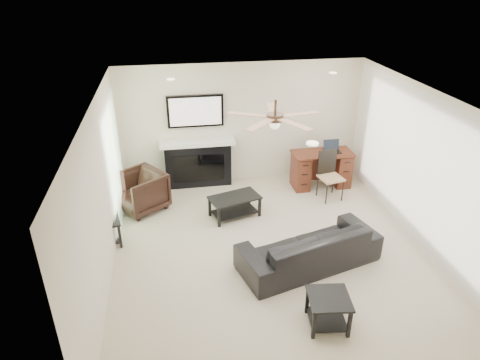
{
  "coord_description": "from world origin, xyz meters",
  "views": [
    {
      "loc": [
        -1.46,
        -5.51,
        4.17
      ],
      "look_at": [
        -0.41,
        0.63,
        1.03
      ],
      "focal_mm": 32.0,
      "sensor_mm": 36.0,
      "label": 1
    }
  ],
  "objects": [
    {
      "name": "coffee_table",
      "position": [
        -0.41,
        1.21,
        0.2
      ],
      "size": [
        1.01,
        0.74,
        0.4
      ],
      "primitive_type": "cube",
      "rotation": [
        0.0,
        0.0,
        0.3
      ],
      "color": "black",
      "rests_on": "ground"
    },
    {
      "name": "fireplace_unit",
      "position": [
        -0.96,
        2.58,
        0.95
      ],
      "size": [
        1.52,
        0.34,
        1.91
      ],
      "primitive_type": "cube",
      "color": "black",
      "rests_on": "ground"
    },
    {
      "name": "room_shell",
      "position": [
        0.19,
        0.08,
        1.68
      ],
      "size": [
        5.5,
        5.54,
        2.52
      ],
      "color": "#C1B69B",
      "rests_on": "ground"
    },
    {
      "name": "sofa",
      "position": [
        0.49,
        -0.39,
        0.32
      ],
      "size": [
        2.32,
        1.41,
        0.64
      ],
      "primitive_type": "imported",
      "rotation": [
        0.0,
        0.0,
        3.41
      ],
      "color": "black",
      "rests_on": "ground"
    },
    {
      "name": "desk_chair",
      "position": [
        1.55,
        1.56,
        0.48
      ],
      "size": [
        0.49,
        0.51,
        0.97
      ],
      "primitive_type": "cube",
      "rotation": [
        0.0,
        0.0,
        0.18
      ],
      "color": "black",
      "rests_on": "ground"
    },
    {
      "name": "laptop",
      "position": [
        1.75,
        2.09,
        0.88
      ],
      "size": [
        0.33,
        0.24,
        0.23
      ],
      "primitive_type": "cube",
      "color": "black",
      "rests_on": "desk"
    },
    {
      "name": "armchair",
      "position": [
        -2.11,
        1.76,
        0.38
      ],
      "size": [
        1.14,
        1.14,
        0.76
      ],
      "primitive_type": "imported",
      "rotation": [
        0.0,
        0.0,
        -0.96
      ],
      "color": "black",
      "rests_on": "ground"
    },
    {
      "name": "end_table_left",
      "position": [
        -2.66,
        0.71,
        0.23
      ],
      "size": [
        0.59,
        0.59,
        0.45
      ],
      "primitive_type": "cube",
      "rotation": [
        0.0,
        0.0,
        0.2
      ],
      "color": "black",
      "rests_on": "ground"
    },
    {
      "name": "end_table_near",
      "position": [
        0.34,
        -1.64,
        0.23
      ],
      "size": [
        0.58,
        0.58,
        0.45
      ],
      "primitive_type": "cube",
      "rotation": [
        0.0,
        0.0,
        -0.13
      ],
      "color": "black",
      "rests_on": "ground"
    },
    {
      "name": "desk",
      "position": [
        1.55,
        2.11,
        0.38
      ],
      "size": [
        1.22,
        0.56,
        0.76
      ],
      "primitive_type": "cube",
      "color": "#3F200F",
      "rests_on": "ground"
    }
  ]
}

